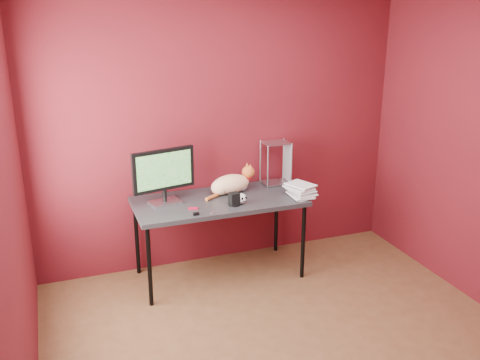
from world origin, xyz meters
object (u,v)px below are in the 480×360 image
object	(u,v)px
desk	(219,205)
monitor	(164,174)
skull_mug	(241,198)
speaker	(234,200)
cat	(231,184)
book_stack	(294,130)

from	to	relation	value
desk	monitor	bearing A→B (deg)	172.02
skull_mug	speaker	world-z (taller)	speaker
desk	monitor	xyz separation A→B (m)	(-0.47, 0.07, 0.32)
desk	cat	size ratio (longest dim) A/B	2.86
monitor	skull_mug	size ratio (longest dim) A/B	5.52
skull_mug	book_stack	world-z (taller)	book_stack
monitor	book_stack	world-z (taller)	book_stack
skull_mug	monitor	bearing A→B (deg)	139.20
monitor	cat	distance (m)	0.66
desk	speaker	size ratio (longest dim) A/B	13.32
desk	book_stack	bearing A→B (deg)	-15.91
cat	book_stack	distance (m)	0.77
skull_mug	speaker	bearing A→B (deg)	173.36
monitor	desk	bearing A→B (deg)	-20.35
monitor	cat	xyz separation A→B (m)	(0.63, 0.06, -0.18)
desk	monitor	distance (m)	0.57
cat	desk	bearing A→B (deg)	-149.84
cat	book_stack	size ratio (longest dim) A/B	0.42
desk	skull_mug	xyz separation A→B (m)	(0.15, -0.17, 0.10)
monitor	cat	bearing A→B (deg)	-6.71
cat	speaker	bearing A→B (deg)	-113.06
monitor	book_stack	bearing A→B (deg)	-24.95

